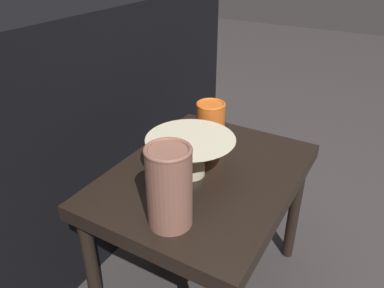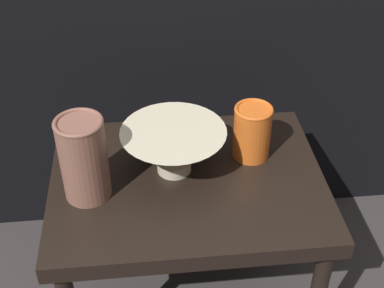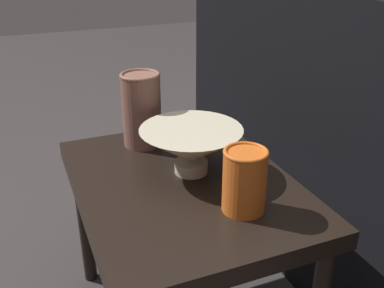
{
  "view_description": "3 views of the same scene",
  "coord_description": "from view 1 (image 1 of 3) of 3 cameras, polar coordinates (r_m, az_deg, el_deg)",
  "views": [
    {
      "loc": [
        -0.74,
        -0.39,
        0.98
      ],
      "look_at": [
        -0.04,
        0.02,
        0.53
      ],
      "focal_mm": 35.0,
      "sensor_mm": 36.0,
      "label": 1
    },
    {
      "loc": [
        -0.08,
        -0.88,
        1.2
      ],
      "look_at": [
        0.01,
        0.01,
        0.51
      ],
      "focal_mm": 50.0,
      "sensor_mm": 36.0,
      "label": 2
    },
    {
      "loc": [
        0.8,
        -0.31,
        0.92
      ],
      "look_at": [
        -0.05,
        0.04,
        0.49
      ],
      "focal_mm": 42.0,
      "sensor_mm": 36.0,
      "label": 3
    }
  ],
  "objects": [
    {
      "name": "vase_textured_left",
      "position": [
        0.78,
        -3.49,
        -6.41
      ],
      "size": [
        0.1,
        0.1,
        0.19
      ],
      "color": "brown",
      "rests_on": "table"
    },
    {
      "name": "vase_colorful_right",
      "position": [
        1.11,
        2.84,
        3.3
      ],
      "size": [
        0.09,
        0.09,
        0.13
      ],
      "color": "orange",
      "rests_on": "table"
    },
    {
      "name": "bowl",
      "position": [
        0.95,
        -0.23,
        -1.35
      ],
      "size": [
        0.23,
        0.23,
        0.11
      ],
      "color": "beige",
      "rests_on": "table"
    },
    {
      "name": "couch_backdrop",
      "position": [
        1.35,
        -20.55,
        1.97
      ],
      "size": [
        1.46,
        0.5,
        0.81
      ],
      "color": "black",
      "rests_on": "ground_plane"
    },
    {
      "name": "table",
      "position": [
        1.03,
        1.97,
        -6.79
      ],
      "size": [
        0.6,
        0.46,
        0.43
      ],
      "color": "black",
      "rests_on": "ground_plane"
    },
    {
      "name": "ground_plane",
      "position": [
        1.28,
        1.67,
        -20.52
      ],
      "size": [
        8.0,
        8.0,
        0.0
      ],
      "primitive_type": "plane",
      "color": "#383333"
    }
  ]
}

